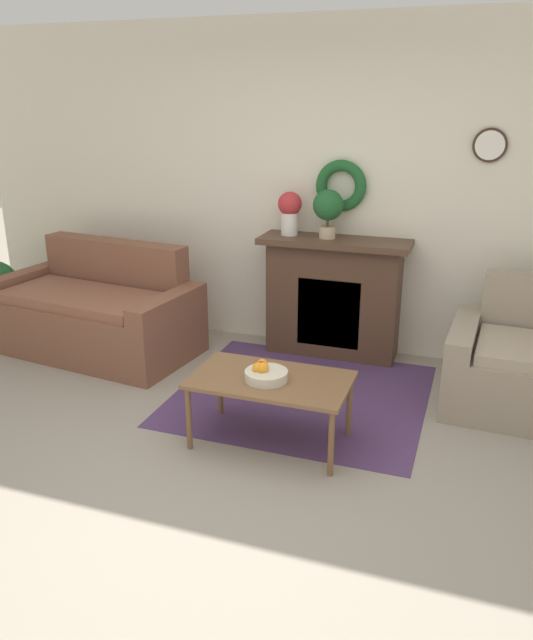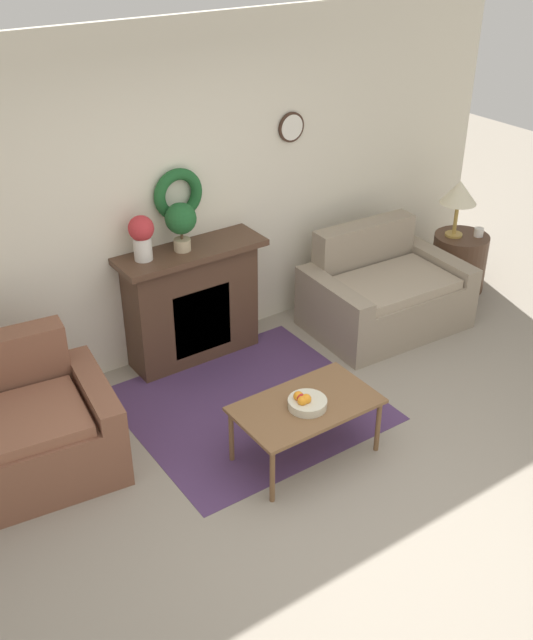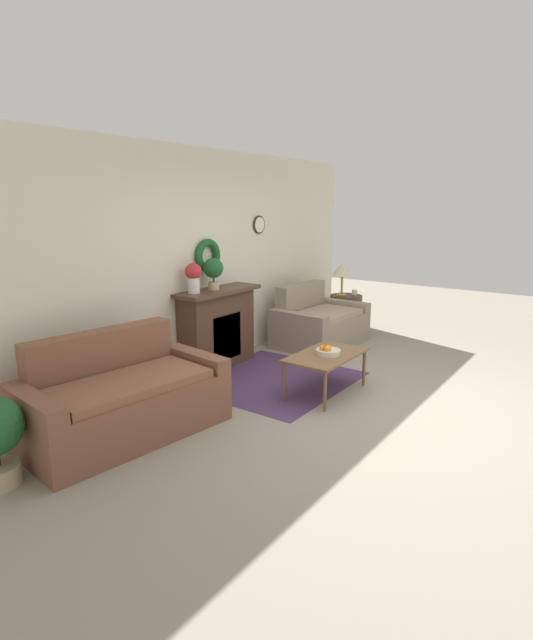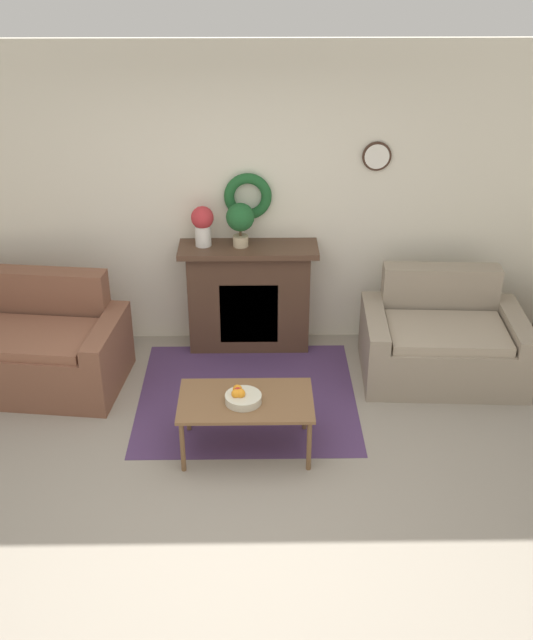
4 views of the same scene
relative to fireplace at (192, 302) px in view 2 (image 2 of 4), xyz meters
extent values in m
plane|color=gray|center=(-0.09, -2.22, -0.51)|extent=(16.00, 16.00, 0.00)
cube|color=#4C335B|center=(-0.01, -0.87, -0.51)|extent=(1.80, 1.67, 0.01)
cube|color=beige|center=(-0.09, 0.21, 0.84)|extent=(6.80, 0.06, 2.70)
cylinder|color=#382319|center=(1.10, 0.16, 1.24)|extent=(0.25, 0.02, 0.25)
cylinder|color=white|center=(1.10, 0.15, 1.24)|extent=(0.21, 0.01, 0.21)
torus|color=#1E5628|center=(0.00, 0.13, 0.90)|extent=(0.42, 0.09, 0.42)
cube|color=#4C3323|center=(0.00, 0.01, -0.03)|extent=(1.08, 0.34, 0.95)
cube|color=black|center=(0.00, -0.15, -0.10)|extent=(0.52, 0.02, 0.57)
cube|color=orange|center=(0.00, -0.16, -0.17)|extent=(0.42, 0.01, 0.31)
cube|color=#4C3323|center=(0.00, -0.03, 0.47)|extent=(1.22, 0.41, 0.05)
cube|color=brown|center=(-1.17, -0.72, -0.21)|extent=(0.28, 0.92, 0.61)
cube|color=gray|center=(1.66, -0.65, -0.29)|extent=(1.05, 0.77, 0.43)
cube|color=gray|center=(1.69, -0.19, -0.07)|extent=(1.02, 0.25, 0.87)
cube|color=gray|center=(1.08, -0.52, -0.22)|extent=(0.22, 0.93, 0.57)
cube|color=gray|center=(2.26, -0.58, -0.22)|extent=(0.22, 0.93, 0.57)
cube|color=tan|center=(1.66, -0.65, -0.03)|extent=(1.01, 0.71, 0.08)
cube|color=brown|center=(-0.01, -1.58, -0.08)|extent=(0.98, 0.57, 0.03)
cylinder|color=brown|center=(-0.46, -1.82, -0.30)|extent=(0.04, 0.04, 0.42)
cylinder|color=brown|center=(0.44, -1.82, -0.30)|extent=(0.04, 0.04, 0.42)
cylinder|color=brown|center=(-0.46, -1.33, -0.30)|extent=(0.04, 0.04, 0.42)
cylinder|color=brown|center=(0.44, -1.33, -0.30)|extent=(0.04, 0.04, 0.42)
cylinder|color=beige|center=(-0.03, -1.61, -0.03)|extent=(0.27, 0.27, 0.06)
sphere|color=#B2231E|center=(-0.07, -1.59, 0.01)|extent=(0.07, 0.07, 0.07)
sphere|color=orange|center=(-0.08, -1.62, 0.01)|extent=(0.07, 0.07, 0.07)
sphere|color=orange|center=(-0.07, -1.56, 0.02)|extent=(0.07, 0.07, 0.07)
sphere|color=orange|center=(-0.05, -1.62, 0.02)|extent=(0.07, 0.07, 0.07)
cylinder|color=#4C3323|center=(2.76, -0.40, -0.23)|extent=(0.53, 0.53, 0.56)
cylinder|color=#B28E42|center=(2.70, -0.35, 0.06)|extent=(0.17, 0.17, 0.02)
cylinder|color=#B28E42|center=(2.70, -0.35, 0.23)|extent=(0.04, 0.04, 0.31)
cone|color=beige|center=(2.70, -0.35, 0.49)|extent=(0.34, 0.34, 0.22)
cylinder|color=silver|center=(2.88, -0.49, 0.09)|extent=(0.09, 0.09, 0.08)
cylinder|color=silver|center=(-0.39, 0.01, 0.59)|extent=(0.14, 0.14, 0.18)
sphere|color=#B72D33|center=(-0.39, 0.01, 0.75)|extent=(0.20, 0.20, 0.20)
cylinder|color=tan|center=(-0.07, -0.01, 0.54)|extent=(0.13, 0.13, 0.10)
cylinder|color=#4C3823|center=(-0.07, -0.01, 0.63)|extent=(0.02, 0.02, 0.07)
sphere|color=#1E5628|center=(-0.07, -0.01, 0.76)|extent=(0.25, 0.25, 0.25)
camera|label=1|loc=(1.12, -4.89, 1.56)|focal=35.00mm
camera|label=2|loc=(-2.55, -4.79, 2.98)|focal=42.00mm
camera|label=3|loc=(-4.59, -4.09, 1.52)|focal=28.00mm
camera|label=4|loc=(0.07, -6.11, 2.99)|focal=42.00mm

